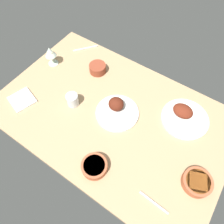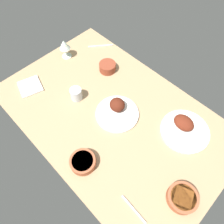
% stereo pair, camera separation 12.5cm
% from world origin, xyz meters
% --- Properties ---
extents(dining_table, '(1.40, 0.90, 0.04)m').
position_xyz_m(dining_table, '(0.00, 0.00, 0.02)').
color(dining_table, tan).
rests_on(dining_table, ground).
extents(plate_center_main, '(0.28, 0.28, 0.08)m').
position_xyz_m(plate_center_main, '(0.37, 0.22, 0.06)').
color(plate_center_main, silver).
rests_on(plate_center_main, dining_table).
extents(plate_far_side, '(0.26, 0.26, 0.09)m').
position_xyz_m(plate_far_side, '(0.02, 0.03, 0.06)').
color(plate_far_side, silver).
rests_on(plate_far_side, dining_table).
extents(bowl_soup, '(0.15, 0.15, 0.05)m').
position_xyz_m(bowl_soup, '(0.58, -0.10, 0.06)').
color(bowl_soup, '#A35133').
rests_on(bowl_soup, dining_table).
extents(bowl_sauce, '(0.14, 0.14, 0.05)m').
position_xyz_m(bowl_sauce, '(0.11, -0.32, 0.07)').
color(bowl_sauce, '#A35133').
rests_on(bowl_sauce, dining_table).
extents(bowl_onions, '(0.11, 0.11, 0.06)m').
position_xyz_m(bowl_onions, '(-0.28, 0.23, 0.07)').
color(bowl_onions, brown).
rests_on(bowl_onions, dining_table).
extents(wine_glass, '(0.08, 0.08, 0.14)m').
position_xyz_m(wine_glass, '(-0.58, 0.11, 0.14)').
color(wine_glass, silver).
rests_on(wine_glass, dining_table).
extents(water_tumbler, '(0.07, 0.07, 0.08)m').
position_xyz_m(water_tumbler, '(-0.24, -0.07, 0.08)').
color(water_tumbler, silver).
rests_on(water_tumbler, dining_table).
extents(folded_napkin, '(0.18, 0.17, 0.01)m').
position_xyz_m(folded_napkin, '(-0.52, -0.24, 0.05)').
color(folded_napkin, white).
rests_on(folded_napkin, dining_table).
extents(fork_loose, '(0.16, 0.02, 0.01)m').
position_xyz_m(fork_loose, '(0.45, -0.30, 0.04)').
color(fork_loose, silver).
rests_on(fork_loose, dining_table).
extents(spoon_loose, '(0.12, 0.15, 0.01)m').
position_xyz_m(spoon_loose, '(-0.49, 0.36, 0.04)').
color(spoon_loose, silver).
rests_on(spoon_loose, dining_table).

